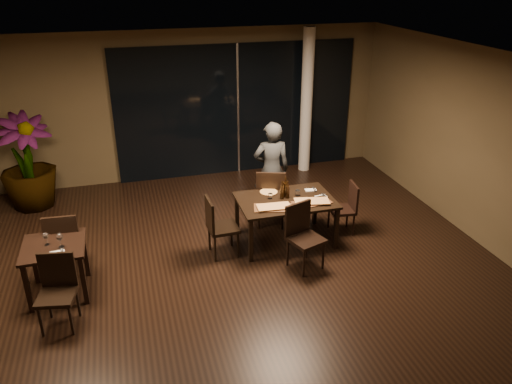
% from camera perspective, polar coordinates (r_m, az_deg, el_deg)
% --- Properties ---
extents(ground, '(8.00, 8.00, 0.00)m').
position_cam_1_polar(ground, '(7.30, -2.22, -9.72)').
color(ground, black).
rests_on(ground, ground).
extents(wall_back, '(8.00, 0.10, 3.00)m').
position_cam_1_polar(wall_back, '(10.35, -7.72, 9.80)').
color(wall_back, '#493D27').
rests_on(wall_back, ground).
extents(wall_right, '(0.10, 8.00, 3.00)m').
position_cam_1_polar(wall_right, '(8.40, 25.62, 4.00)').
color(wall_right, '#493D27').
rests_on(wall_right, ground).
extents(ceiling, '(8.00, 8.00, 0.04)m').
position_cam_1_polar(ceiling, '(6.12, -2.70, 14.29)').
color(ceiling, silver).
rests_on(ceiling, wall_back).
extents(window_panel, '(5.00, 0.06, 2.70)m').
position_cam_1_polar(window_panel, '(10.48, -2.12, 9.35)').
color(window_panel, black).
rests_on(window_panel, ground).
extents(column, '(0.24, 0.24, 3.00)m').
position_cam_1_polar(column, '(10.56, 5.79, 10.20)').
color(column, silver).
rests_on(column, ground).
extents(main_table, '(1.50, 1.00, 0.75)m').
position_cam_1_polar(main_table, '(7.87, 3.41, -1.34)').
color(main_table, black).
rests_on(main_table, ground).
extents(side_table, '(0.80, 0.80, 0.75)m').
position_cam_1_polar(side_table, '(7.17, -22.02, -6.53)').
color(side_table, black).
rests_on(side_table, ground).
extents(chair_main_far, '(0.61, 0.61, 1.05)m').
position_cam_1_polar(chair_main_far, '(8.35, 1.71, -0.37)').
color(chair_main_far, black).
rests_on(chair_main_far, ground).
extents(chair_main_near, '(0.58, 0.58, 0.98)m').
position_cam_1_polar(chair_main_near, '(7.33, 5.32, -4.62)').
color(chair_main_near, black).
rests_on(chair_main_near, ground).
extents(chair_main_left, '(0.46, 0.46, 0.95)m').
position_cam_1_polar(chair_main_left, '(7.58, -4.41, -3.67)').
color(chair_main_left, black).
rests_on(chair_main_left, ground).
extents(chair_main_right, '(0.44, 0.44, 0.86)m').
position_cam_1_polar(chair_main_right, '(8.37, 10.32, -1.54)').
color(chair_main_right, black).
rests_on(chair_main_right, ground).
extents(chair_side_far, '(0.49, 0.49, 1.00)m').
position_cam_1_polar(chair_side_far, '(7.58, -21.05, -5.20)').
color(chair_side_far, black).
rests_on(chair_side_far, ground).
extents(chair_side_near, '(0.51, 0.51, 0.94)m').
position_cam_1_polar(chair_side_near, '(6.66, -21.75, -10.04)').
color(chair_side_near, black).
rests_on(chair_side_near, ground).
extents(diner, '(0.63, 0.46, 1.72)m').
position_cam_1_polar(diner, '(8.67, 1.78, 2.57)').
color(diner, '#2A2D2F').
rests_on(diner, ground).
extents(potted_plant, '(1.29, 1.29, 1.74)m').
position_cam_1_polar(potted_plant, '(9.86, -24.72, 3.11)').
color(potted_plant, '#174718').
rests_on(potted_plant, ground).
extents(pizza_board_left, '(0.65, 0.44, 0.01)m').
position_cam_1_polar(pizza_board_left, '(7.54, 2.05, -1.82)').
color(pizza_board_left, '#4C2D18').
rests_on(pizza_board_left, main_table).
extents(pizza_board_right, '(0.63, 0.38, 0.01)m').
position_cam_1_polar(pizza_board_right, '(7.75, 6.39, -1.20)').
color(pizza_board_right, '#4A2A17').
rests_on(pizza_board_right, main_table).
extents(oblong_pizza_left, '(0.50, 0.26, 0.02)m').
position_cam_1_polar(oblong_pizza_left, '(7.53, 2.05, -1.71)').
color(oblong_pizza_left, maroon).
rests_on(oblong_pizza_left, pizza_board_left).
extents(oblong_pizza_right, '(0.55, 0.34, 0.02)m').
position_cam_1_polar(oblong_pizza_right, '(7.75, 6.40, -1.09)').
color(oblong_pizza_right, maroon).
rests_on(oblong_pizza_right, pizza_board_right).
extents(round_pizza, '(0.28, 0.28, 0.01)m').
position_cam_1_polar(round_pizza, '(8.05, 1.46, -0.03)').
color(round_pizza, '#A71F12').
rests_on(round_pizza, main_table).
extents(bottle_a, '(0.07, 0.07, 0.30)m').
position_cam_1_polar(bottle_a, '(7.79, 3.01, 0.22)').
color(bottle_a, black).
rests_on(bottle_a, main_table).
extents(bottle_b, '(0.06, 0.06, 0.29)m').
position_cam_1_polar(bottle_b, '(7.83, 3.63, 0.28)').
color(bottle_b, black).
rests_on(bottle_b, main_table).
extents(bottle_c, '(0.07, 0.07, 0.32)m').
position_cam_1_polar(bottle_c, '(7.87, 3.38, 0.57)').
color(bottle_c, black).
rests_on(bottle_c, main_table).
extents(tumbler_left, '(0.07, 0.07, 0.08)m').
position_cam_1_polar(tumbler_left, '(7.84, 1.64, -0.46)').
color(tumbler_left, white).
rests_on(tumbler_left, main_table).
extents(tumbler_right, '(0.08, 0.08, 0.09)m').
position_cam_1_polar(tumbler_right, '(7.97, 4.77, -0.09)').
color(tumbler_right, white).
rests_on(tumbler_right, main_table).
extents(napkin_near, '(0.19, 0.11, 0.01)m').
position_cam_1_polar(napkin_near, '(7.96, 7.43, -0.53)').
color(napkin_near, white).
rests_on(napkin_near, main_table).
extents(napkin_far, '(0.19, 0.12, 0.01)m').
position_cam_1_polar(napkin_far, '(8.17, 6.27, 0.23)').
color(napkin_far, white).
rests_on(napkin_far, main_table).
extents(wine_glass_a, '(0.07, 0.07, 0.17)m').
position_cam_1_polar(wine_glass_a, '(7.12, -22.87, -4.98)').
color(wine_glass_a, white).
rests_on(wine_glass_a, side_table).
extents(wine_glass_b, '(0.08, 0.08, 0.19)m').
position_cam_1_polar(wine_glass_b, '(6.98, -21.47, -5.19)').
color(wine_glass_b, white).
rests_on(wine_glass_b, side_table).
extents(side_napkin, '(0.19, 0.13, 0.01)m').
position_cam_1_polar(side_napkin, '(6.89, -21.78, -6.49)').
color(side_napkin, white).
rests_on(side_napkin, side_table).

